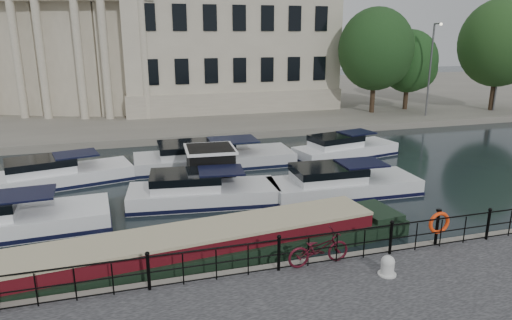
% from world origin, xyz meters
% --- Properties ---
extents(ground_plane, '(160.00, 160.00, 0.00)m').
position_xyz_m(ground_plane, '(0.00, 0.00, 0.00)').
color(ground_plane, black).
rests_on(ground_plane, ground).
extents(far_bank, '(120.00, 42.00, 0.55)m').
position_xyz_m(far_bank, '(0.00, 39.00, 0.28)').
color(far_bank, '#6B665B').
rests_on(far_bank, ground_plane).
extents(railing, '(24.14, 0.14, 1.22)m').
position_xyz_m(railing, '(0.00, -2.25, 1.20)').
color(railing, black).
rests_on(railing, near_quay).
extents(civic_building, '(53.55, 31.84, 16.85)m').
position_xyz_m(civic_building, '(-1.00, 34.71, 7.04)').
color(civic_building, '#ADA38C').
rests_on(civic_building, far_bank).
extents(lamp_posts, '(8.24, 1.55, 8.07)m').
position_xyz_m(lamp_posts, '(26.00, 20.70, 4.80)').
color(lamp_posts, '#59595B').
rests_on(lamp_posts, far_bank).
extents(bicycle, '(2.16, 0.85, 1.11)m').
position_xyz_m(bicycle, '(1.36, -2.23, 1.11)').
color(bicycle, '#430C17').
rests_on(bicycle, near_quay).
extents(mooring_bollard, '(0.57, 0.57, 0.64)m').
position_xyz_m(mooring_bollard, '(3.15, -3.46, 0.85)').
color(mooring_bollard, silver).
rests_on(mooring_bollard, near_quay).
extents(life_ring_post, '(0.82, 0.21, 1.35)m').
position_xyz_m(life_ring_post, '(5.93, -2.17, 1.39)').
color(life_ring_post, black).
rests_on(life_ring_post, near_quay).
extents(narrowboat, '(17.05, 4.07, 1.61)m').
position_xyz_m(narrowboat, '(-2.30, 0.04, 0.37)').
color(narrowboat, black).
rests_on(narrowboat, ground_plane).
extents(harbour_hut, '(3.61, 3.07, 2.22)m').
position_xyz_m(harbour_hut, '(-0.22, 7.95, 0.95)').
color(harbour_hut, '#6B665B').
rests_on(harbour_hut, ground_plane).
extents(cabin_cruisers, '(27.20, 10.40, 1.99)m').
position_xyz_m(cabin_cruisers, '(-1.01, 8.24, 0.37)').
color(cabin_cruisers, white).
rests_on(cabin_cruisers, ground_plane).
extents(trees, '(18.89, 9.20, 10.42)m').
position_xyz_m(trees, '(24.54, 22.50, 6.14)').
color(trees, black).
rests_on(trees, far_bank).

